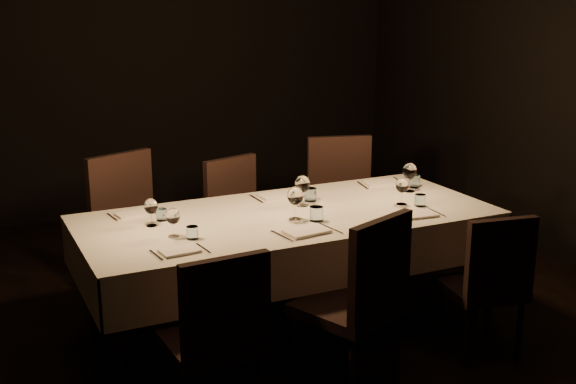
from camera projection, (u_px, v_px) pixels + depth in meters
name	position (u px, v px, depth m)	size (l,w,h in m)	color
room	(288.00, 93.00, 4.20)	(5.01, 6.01, 3.01)	black
dining_table	(288.00, 226.00, 4.42)	(2.52, 1.12, 0.76)	black
chair_near_left	(218.00, 331.00, 3.42)	(0.46, 0.46, 0.91)	black
place_setting_near_left	(179.00, 230.00, 3.88)	(0.30, 0.39, 0.16)	silver
chair_near_center	(361.00, 295.00, 3.75)	(0.61, 0.61, 0.98)	black
place_setting_near_center	(304.00, 211.00, 4.19)	(0.37, 0.42, 0.20)	silver
chair_near_right	(489.00, 278.00, 4.12)	(0.48, 0.48, 0.87)	black
place_setting_near_right	(411.00, 198.00, 4.50)	(0.31, 0.40, 0.17)	silver
chair_far_left	(133.00, 225.00, 4.84)	(0.64, 0.64, 1.03)	black
place_setting_far_left	(148.00, 211.00, 4.23)	(0.30, 0.39, 0.16)	silver
chair_far_center	(240.00, 216.00, 5.20)	(0.56, 0.56, 0.93)	black
place_setting_far_center	(296.00, 190.00, 4.63)	(0.35, 0.42, 0.20)	silver
chair_far_right	(343.00, 200.00, 5.45)	(0.60, 0.60, 1.02)	black
place_setting_far_right	(402.00, 177.00, 4.97)	(0.38, 0.42, 0.20)	silver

